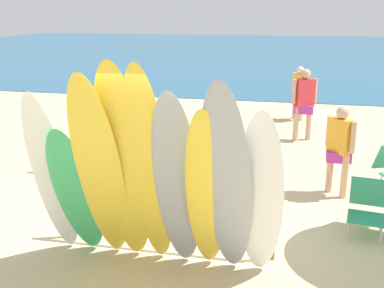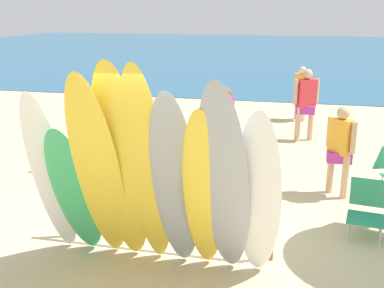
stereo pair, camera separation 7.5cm
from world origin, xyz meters
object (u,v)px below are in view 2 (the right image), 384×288
object	(u,v)px
beachgoer_near_rack	(306,100)
surfboard_yellow_6	(204,195)
surfboard_white_8	(258,199)
beach_chair_blue	(367,205)
surfboard_green_1	(75,193)
surfboard_grey_7	(224,187)
beachgoer_photographing	(301,90)
beachgoer_midbeach	(340,145)
surfboard_yellow_2	(98,174)
surfboard_yellow_3	(122,169)
surfboard_white_0	(51,177)
beachgoer_strolling	(226,119)
surfboard_rack	(163,210)
surfboard_yellow_4	(147,172)
beachgoer_by_water	(89,122)
surfboard_grey_5	(175,185)

from	to	relation	value
beachgoer_near_rack	surfboard_yellow_6	bearing A→B (deg)	51.37
surfboard_yellow_6	surfboard_white_8	xyz separation A→B (m)	(0.61, 0.06, -0.01)
surfboard_white_8	beach_chair_blue	bearing A→B (deg)	50.31
surfboard_green_1	surfboard_white_8	world-z (taller)	surfboard_white_8
surfboard_grey_7	beachgoer_photographing	world-z (taller)	surfboard_grey_7
surfboard_yellow_6	beachgoer_midbeach	size ratio (longest dim) A/B	1.52
beachgoer_near_rack	beachgoer_photographing	xyz separation A→B (m)	(-0.10, 2.19, -0.12)
surfboard_yellow_2	surfboard_yellow_3	xyz separation A→B (m)	(0.27, 0.07, 0.05)
surfboard_white_0	surfboard_yellow_6	world-z (taller)	surfboard_white_0
beachgoer_near_rack	beachgoer_strolling	bearing A→B (deg)	21.65
beachgoer_photographing	surfboard_rack	bearing A→B (deg)	-52.31
surfboard_green_1	surfboard_yellow_2	distance (m)	0.53
surfboard_white_0	surfboard_white_8	world-z (taller)	surfboard_white_0
surfboard_white_0	beachgoer_photographing	xyz separation A→B (m)	(3.02, 8.65, -0.25)
beachgoer_near_rack	beachgoer_photographing	size ratio (longest dim) A/B	1.13
surfboard_green_1	surfboard_yellow_3	xyz separation A→B (m)	(0.66, -0.06, 0.39)
surfboard_rack	surfboard_grey_7	bearing A→B (deg)	-39.12
surfboard_yellow_4	surfboard_white_8	bearing A→B (deg)	0.26
beachgoer_strolling	beach_chair_blue	size ratio (longest dim) A/B	1.93
beachgoer_strolling	beachgoer_by_water	xyz separation A→B (m)	(-2.54, -1.15, 0.07)
surfboard_white_8	beachgoer_near_rack	size ratio (longest dim) A/B	1.31
surfboard_yellow_4	surfboard_yellow_6	bearing A→B (deg)	-4.61
beachgoer_midbeach	surfboard_grey_7	bearing A→B (deg)	-70.97
surfboard_grey_7	surfboard_yellow_3	bearing A→B (deg)	178.81
surfboard_yellow_4	beach_chair_blue	bearing A→B (deg)	31.85
surfboard_yellow_3	beachgoer_strolling	distance (m)	4.61
surfboard_yellow_4	surfboard_white_8	size ratio (longest dim) A/B	1.20
beach_chair_blue	surfboard_green_1	bearing A→B (deg)	-146.97
surfboard_yellow_6	beachgoer_strolling	world-z (taller)	surfboard_yellow_6
surfboard_white_0	surfboard_yellow_6	bearing A→B (deg)	-6.86
surfboard_rack	surfboard_green_1	size ratio (longest dim) A/B	1.47
surfboard_grey_5	beach_chair_blue	size ratio (longest dim) A/B	3.03
surfboard_yellow_6	beachgoer_near_rack	distance (m)	6.64
surfboard_yellow_4	beachgoer_photographing	distance (m)	8.86
surfboard_rack	beachgoer_midbeach	size ratio (longest dim) A/B	1.90
beachgoer_strolling	beach_chair_blue	bearing A→B (deg)	-124.60
surfboard_green_1	surfboard_yellow_3	bearing A→B (deg)	-6.99
beachgoer_midbeach	beachgoer_by_water	bearing A→B (deg)	-139.99
beachgoer_near_rack	beachgoer_strolling	world-z (taller)	beachgoer_near_rack
beachgoer_near_rack	surfboard_rack	bearing A→B (deg)	43.90
beachgoer_midbeach	beachgoer_by_water	xyz separation A→B (m)	(-4.71, 0.32, 0.07)
surfboard_green_1	surfboard_grey_5	distance (m)	1.31
surfboard_yellow_4	beachgoer_strolling	bearing A→B (deg)	86.83
surfboard_white_0	surfboard_grey_7	bearing A→B (deg)	-8.45
surfboard_rack	surfboard_white_8	distance (m)	1.54
surfboard_rack	beachgoer_by_water	distance (m)	3.62
surfboard_rack	surfboard_yellow_3	world-z (taller)	surfboard_yellow_3
surfboard_yellow_4	beachgoer_by_water	world-z (taller)	surfboard_yellow_4
surfboard_white_8	beachgoer_midbeach	world-z (taller)	surfboard_white_8
surfboard_yellow_3	beach_chair_blue	world-z (taller)	surfboard_yellow_3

